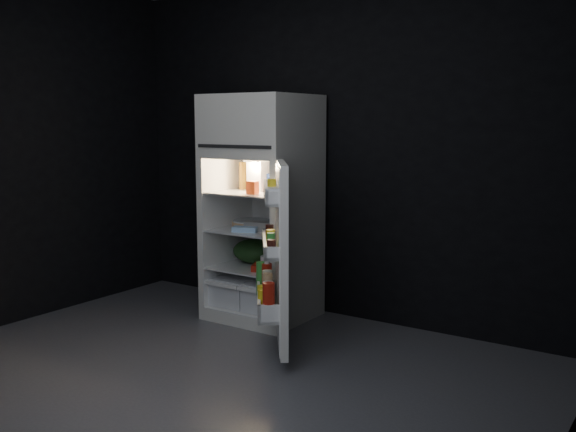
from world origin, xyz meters
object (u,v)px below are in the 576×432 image
Objects in this scene: egg_carton at (263,226)px; yogurt_tray at (271,268)px; milk_jug at (259,176)px; fridge_door at (277,257)px; refrigerator at (264,200)px.

egg_carton is 0.98× the size of yogurt_tray.
milk_jug is 0.41m from egg_carton.
fridge_door is at bearing -62.82° from egg_carton.
fridge_door reaches higher than milk_jug.
egg_carton is at bearing 132.95° from fridge_door.
yogurt_tray is at bearing -34.65° from egg_carton.
fridge_door is at bearing -47.96° from milk_jug.
refrigerator is 1.46× the size of fridge_door.
refrigerator reaches higher than yogurt_tray.
fridge_door reaches higher than egg_carton.
yogurt_tray is (-0.43, 0.54, -0.23)m from fridge_door.
refrigerator is 6.31× the size of egg_carton.
egg_carton is (0.10, -0.09, -0.38)m from milk_jug.
yogurt_tray is at bearing -32.60° from milk_jug.
fridge_door is 4.33× the size of egg_carton.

